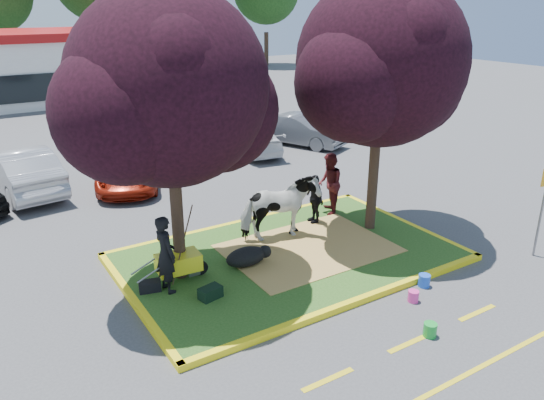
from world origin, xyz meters
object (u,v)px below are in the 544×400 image
calf (246,257)px  bucket_blue (424,281)px  cow (280,209)px  handler (166,254)px  wheelbarrow (179,263)px  sign_post (544,199)px  car_silver (22,171)px  bucket_pink (413,296)px  bucket_green (430,330)px

calf → bucket_blue: size_ratio=3.61×
cow → calf: size_ratio=1.97×
handler → bucket_blue: (5.19, -2.76, -0.90)m
bucket_blue → cow: bearing=113.1°
wheelbarrow → sign_post: 9.14m
calf → car_silver: (-3.69, 8.99, 0.41)m
calf → bucket_blue: bearing=-35.8°
calf → bucket_blue: (3.13, -2.85, -0.23)m
cow → calf: (-1.53, -0.87, -0.65)m
handler → bucket_blue: 5.94m
wheelbarrow → bucket_pink: size_ratio=6.87×
wheelbarrow → bucket_pink: 5.31m
handler → car_silver: 9.23m
cow → bucket_pink: cow is taller
bucket_green → bucket_blue: size_ratio=0.97×
wheelbarrow → bucket_blue: (4.80, -3.01, -0.46)m
calf → sign_post: bearing=-19.1°
cow → bucket_pink: size_ratio=8.06×
wheelbarrow → bucket_blue: wheelbarrow is taller
bucket_blue → handler: bearing=152.0°
cow → calf: bearing=128.1°
sign_post → wheelbarrow: bearing=171.5°
bucket_pink → car_silver: bearing=116.6°
car_silver → sign_post: bearing=124.1°
bucket_blue → car_silver: (-6.81, 11.84, 0.65)m
car_silver → bucket_pink: bearing=110.3°
cow → sign_post: sign_post is taller
bucket_blue → wheelbarrow: bearing=147.9°
cow → car_silver: cow is taller
cow → car_silver: (-5.22, 8.11, -0.23)m
calf → wheelbarrow: size_ratio=0.60×
cow → wheelbarrow: size_ratio=1.17×
bucket_pink → bucket_blue: (0.70, 0.34, 0.02)m
sign_post → calf: bearing=167.8°
sign_post → car_silver: sign_post is taller
wheelbarrow → bucket_green: wheelbarrow is taller
calf → bucket_blue: 4.24m
bucket_green → bucket_blue: bearing=46.1°
handler → car_silver: bearing=4.6°
wheelbarrow → bucket_green: size_ratio=6.21×
bucket_pink → cow: bearing=102.3°
calf → handler: bearing=-170.7°
bucket_green → calf: bearing=112.1°
handler → car_silver: (-1.62, 9.09, -0.25)m
bucket_pink → bucket_green: bearing=-121.8°
cow → handler: handler is taller
wheelbarrow → sign_post: (8.43, -3.41, 0.97)m
cow → bucket_blue: 4.15m
cow → handler: bearing=113.6°
bucket_pink → bucket_blue: bucket_blue is taller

